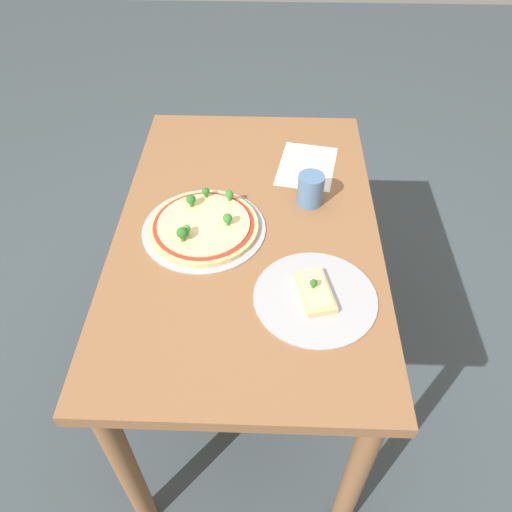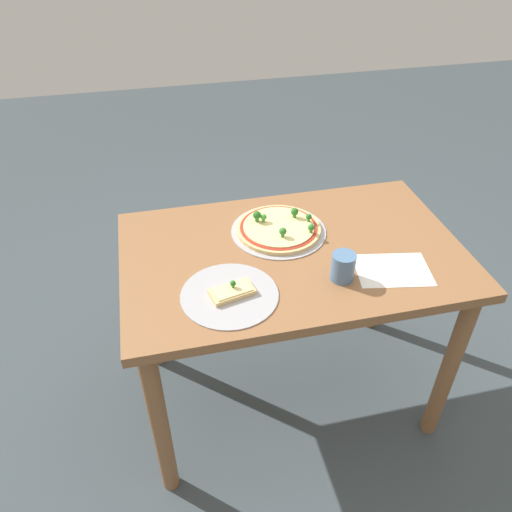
{
  "view_description": "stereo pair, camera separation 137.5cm",
  "coord_description": "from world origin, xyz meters",
  "px_view_note": "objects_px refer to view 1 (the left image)",
  "views": [
    {
      "loc": [
        -1.02,
        -0.06,
        1.71
      ],
      "look_at": [
        -0.14,
        -0.03,
        0.8
      ],
      "focal_mm": 35.0,
      "sensor_mm": 36.0,
      "label": 1
    },
    {
      "loc": [
        -0.43,
        -1.29,
        1.81
      ],
      "look_at": [
        -0.14,
        -0.03,
        0.8
      ],
      "focal_mm": 35.0,
      "sensor_mm": 36.0,
      "label": 2
    }
  ],
  "objects_px": {
    "pizza_tray_whole": "(204,226)",
    "drinking_cup": "(311,189)",
    "dining_table": "(248,255)",
    "pizza_tray_slice": "(315,295)"
  },
  "relations": [
    {
      "from": "pizza_tray_slice",
      "to": "drinking_cup",
      "type": "relative_size",
      "value": 3.24
    },
    {
      "from": "pizza_tray_slice",
      "to": "drinking_cup",
      "type": "bearing_deg",
      "value": -0.04
    },
    {
      "from": "pizza_tray_whole",
      "to": "pizza_tray_slice",
      "type": "bearing_deg",
      "value": -128.14
    },
    {
      "from": "pizza_tray_slice",
      "to": "drinking_cup",
      "type": "distance_m",
      "value": 0.36
    },
    {
      "from": "dining_table",
      "to": "pizza_tray_slice",
      "type": "height_order",
      "value": "pizza_tray_slice"
    },
    {
      "from": "pizza_tray_whole",
      "to": "drinking_cup",
      "type": "distance_m",
      "value": 0.32
    },
    {
      "from": "pizza_tray_slice",
      "to": "drinking_cup",
      "type": "xyz_separation_m",
      "value": [
        0.36,
        -0.0,
        0.04
      ]
    },
    {
      "from": "drinking_cup",
      "to": "pizza_tray_slice",
      "type": "bearing_deg",
      "value": 179.96
    },
    {
      "from": "pizza_tray_whole",
      "to": "drinking_cup",
      "type": "height_order",
      "value": "drinking_cup"
    },
    {
      "from": "pizza_tray_whole",
      "to": "pizza_tray_slice",
      "type": "relative_size",
      "value": 1.13
    }
  ]
}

